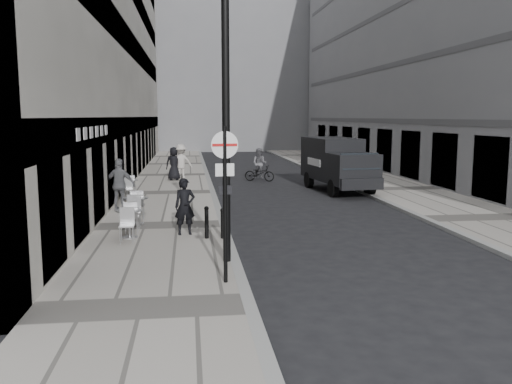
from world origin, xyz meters
TOP-DOWN VIEW (x-y plane):
  - ground at (0.00, 0.00)m, footprint 120.00×120.00m
  - sidewalk at (-2.00, 18.00)m, footprint 4.00×60.00m
  - far_sidewalk at (9.00, 18.00)m, footprint 4.00×60.00m
  - building_left at (-6.00, 24.50)m, footprint 4.00×45.00m
  - building_right at (14.00, 24.50)m, footprint 6.00×45.00m
  - building_far at (1.50, 56.00)m, footprint 24.00×16.00m
  - walking_man at (-1.21, 8.85)m, footprint 0.67×0.49m
  - sign_post at (-0.35, 4.05)m, footprint 0.56×0.12m
  - lamppost at (-0.20, 5.73)m, footprint 0.32×0.32m
  - bollard_near at (-0.15, 8.19)m, footprint 0.11×0.11m
  - bollard_far at (-0.60, 8.25)m, footprint 0.12×0.12m
  - panel_van at (5.98, 18.28)m, footprint 2.55×5.57m
  - cyclist at (2.82, 22.69)m, footprint 1.79×1.25m
  - pedestrian_a at (-3.60, 13.16)m, footprint 1.22×0.78m
  - pedestrian_b at (-1.50, 22.85)m, footprint 1.38×0.96m
  - pedestrian_c at (-1.88, 22.77)m, footprint 0.91×0.61m
  - cafe_table_near at (-2.80, 8.59)m, footprint 0.74×1.68m
  - cafe_table_mid at (-3.60, 16.30)m, footprint 0.72×1.63m
  - cafe_table_far at (-2.80, 10.57)m, footprint 0.80×1.80m

SIDE VIEW (x-z plane):
  - ground at x=0.00m, z-range 0.00..0.00m
  - sidewalk at x=-2.00m, z-range 0.00..0.12m
  - far_sidewalk at x=9.00m, z-range 0.00..0.12m
  - bollard_near at x=-0.15m, z-range 0.12..0.94m
  - bollard_far at x=-0.60m, z-range 0.12..0.99m
  - cafe_table_mid at x=-3.60m, z-range 0.13..1.05m
  - cafe_table_near at x=-2.80m, z-range 0.13..1.08m
  - cafe_table_far at x=-2.80m, z-range 0.13..1.15m
  - cyclist at x=2.82m, z-range -0.20..1.63m
  - walking_man at x=-1.21m, z-range 0.12..1.79m
  - pedestrian_c at x=-1.88m, z-range 0.12..1.94m
  - pedestrian_a at x=-3.60m, z-range 0.12..2.06m
  - pedestrian_b at x=-1.50m, z-range 0.12..2.07m
  - panel_van at x=5.98m, z-range 0.16..2.70m
  - sign_post at x=-0.35m, z-range 0.58..3.84m
  - lamppost at x=-0.20m, z-range 0.52..7.60m
  - building_left at x=-6.00m, z-range 0.00..18.00m
  - building_right at x=14.00m, z-range 0.00..20.00m
  - building_far at x=1.50m, z-range 0.00..22.00m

